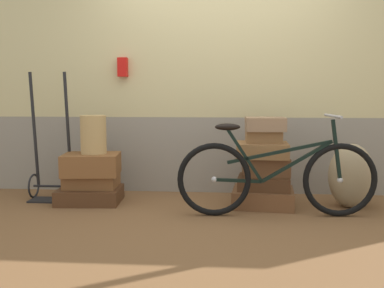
{
  "coord_description": "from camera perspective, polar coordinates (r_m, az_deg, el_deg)",
  "views": [
    {
      "loc": [
        0.09,
        -3.9,
        1.06
      ],
      "look_at": [
        -0.24,
        0.13,
        0.6
      ],
      "focal_mm": 40.79,
      "sensor_mm": 36.0,
      "label": 1
    }
  ],
  "objects": [
    {
      "name": "suitcase_4",
      "position": [
        4.21,
        9.37,
        -5.01
      ],
      "size": [
        0.51,
        0.41,
        0.12
      ],
      "primitive_type": "cube",
      "rotation": [
        0.0,
        0.0,
        -0.1
      ],
      "color": "#4C2D19",
      "rests_on": "suitcase_3"
    },
    {
      "name": "bicycle",
      "position": [
        3.86,
        10.94,
        -4.26
      ],
      "size": [
        1.73,
        0.46,
        0.89
      ],
      "color": "black",
      "rests_on": "ground"
    },
    {
      "name": "suitcase_3",
      "position": [
        4.24,
        9.26,
        -6.91
      ],
      "size": [
        0.61,
        0.53,
        0.16
      ],
      "primitive_type": "cube",
      "rotation": [
        0.0,
        0.0,
        -0.09
      ],
      "color": "brown",
      "rests_on": "ground"
    },
    {
      "name": "ground",
      "position": [
        4.05,
        3.24,
        -9.1
      ],
      "size": [
        9.21,
        5.2,
        0.06
      ],
      "primitive_type": "cube",
      "color": "brown"
    },
    {
      "name": "wicker_basket",
      "position": [
        4.35,
        -12.76,
        1.21
      ],
      "size": [
        0.25,
        0.25,
        0.37
      ],
      "primitive_type": "cylinder",
      "color": "tan",
      "rests_on": "suitcase_2"
    },
    {
      "name": "suitcase_0",
      "position": [
        4.44,
        -13.18,
        -6.52
      ],
      "size": [
        0.63,
        0.5,
        0.14
      ],
      "primitive_type": "cube",
      "rotation": [
        0.0,
        0.0,
        0.06
      ],
      "color": "#4C2D19",
      "rests_on": "ground"
    },
    {
      "name": "suitcase_8",
      "position": [
        4.15,
        9.55,
        2.58
      ],
      "size": [
        0.37,
        0.3,
        0.13
      ],
      "primitive_type": "cube",
      "rotation": [
        0.0,
        0.0,
        0.02
      ],
      "color": "#937051",
      "rests_on": "suitcase_7"
    },
    {
      "name": "suitcase_2",
      "position": [
        4.38,
        -13.01,
        -2.6
      ],
      "size": [
        0.58,
        0.47,
        0.21
      ],
      "primitive_type": "cube",
      "rotation": [
        0.0,
        0.0,
        0.12
      ],
      "color": "brown",
      "rests_on": "suitcase_1"
    },
    {
      "name": "burlap_sack",
      "position": [
        4.35,
        20.07,
        -3.92
      ],
      "size": [
        0.41,
        0.35,
        0.6
      ],
      "primitive_type": "ellipsoid",
      "color": "#9E8966",
      "rests_on": "ground"
    },
    {
      "name": "suitcase_6",
      "position": [
        4.18,
        9.15,
        -0.78
      ],
      "size": [
        0.5,
        0.41,
        0.14
      ],
      "primitive_type": "cube",
      "rotation": [
        0.0,
        0.0,
        -0.04
      ],
      "color": "olive",
      "rests_on": "suitcase_5"
    },
    {
      "name": "suitcase_7",
      "position": [
        4.19,
        9.34,
        0.97
      ],
      "size": [
        0.34,
        0.26,
        0.11
      ],
      "primitive_type": "cube",
      "rotation": [
        0.0,
        0.0,
        0.02
      ],
      "color": "olive",
      "rests_on": "suitcase_6"
    },
    {
      "name": "luggage_trolley",
      "position": [
        4.64,
        -17.88,
        -3.04
      ],
      "size": [
        0.43,
        0.35,
        1.28
      ],
      "color": "black",
      "rests_on": "ground"
    },
    {
      "name": "station_building",
      "position": [
        4.76,
        3.72,
        9.33
      ],
      "size": [
        7.21,
        0.74,
        2.58
      ],
      "color": "gray",
      "rests_on": "ground"
    },
    {
      "name": "suitcase_5",
      "position": [
        4.21,
        9.63,
        -2.91
      ],
      "size": [
        0.44,
        0.34,
        0.18
      ],
      "primitive_type": "cube",
      "rotation": [
        0.0,
        0.0,
        0.08
      ],
      "color": "brown",
      "rests_on": "suitcase_4"
    },
    {
      "name": "suitcase_1",
      "position": [
        4.45,
        -12.96,
        -4.66
      ],
      "size": [
        0.51,
        0.4,
        0.13
      ],
      "primitive_type": "cube",
      "rotation": [
        0.0,
        0.0,
        0.04
      ],
      "color": "brown",
      "rests_on": "suitcase_0"
    }
  ]
}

